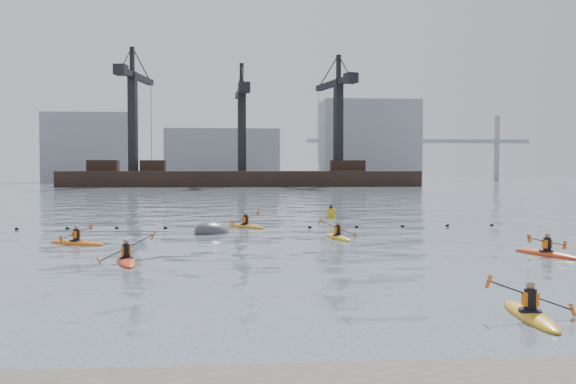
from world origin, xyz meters
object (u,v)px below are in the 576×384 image
at_px(kayaker_0, 126,260).
at_px(kayaker_1, 530,314).
at_px(kayaker_5, 246,226).
at_px(mooring_buoy, 213,233).
at_px(kayaker_3, 338,237).
at_px(nav_buoy, 331,213).
at_px(kayaker_2, 76,242).
at_px(kayaker_4, 547,253).

bearing_deg(kayaker_0, kayaker_1, -54.93).
bearing_deg(kayaker_5, mooring_buoy, -160.09).
xyz_separation_m(kayaker_3, kayaker_5, (-4.89, 6.51, 0.01)).
bearing_deg(mooring_buoy, nav_buoy, 49.86).
relative_size(kayaker_0, mooring_buoy, 1.36).
bearing_deg(mooring_buoy, kayaker_2, -144.61).
height_order(kayaker_2, nav_buoy, nav_buoy).
bearing_deg(mooring_buoy, kayaker_3, -25.09).
xyz_separation_m(kayaker_0, kayaker_3, (9.77, 7.56, -0.00)).
bearing_deg(kayaker_0, kayaker_5, 55.92).
distance_m(kayaker_0, mooring_buoy, 11.15).
height_order(kayaker_4, mooring_buoy, kayaker_4).
height_order(kayaker_3, mooring_buoy, kayaker_3).
relative_size(kayaker_4, mooring_buoy, 1.39).
xyz_separation_m(kayaker_1, kayaker_3, (-2.09, 17.52, -0.00)).
xyz_separation_m(kayaker_1, nav_buoy, (-0.47, 30.69, 0.26)).
bearing_deg(kayaker_1, nav_buoy, 95.93).
relative_size(kayaker_5, mooring_buoy, 1.22).
xyz_separation_m(kayaker_1, kayaker_5, (-6.97, 24.02, 0.00)).
bearing_deg(kayaker_0, mooring_buoy, 59.67).
distance_m(kayaker_1, nav_buoy, 30.70).
xyz_separation_m(kayaker_4, mooring_buoy, (-14.82, 10.21, -0.11)).
distance_m(kayaker_5, mooring_buoy, 3.84).
bearing_deg(kayaker_2, nav_buoy, -18.27).
height_order(mooring_buoy, nav_buoy, nav_buoy).
height_order(kayaker_3, nav_buoy, kayaker_3).
distance_m(kayaker_0, kayaker_2, 7.08).
xyz_separation_m(kayaker_0, kayaker_5, (4.89, 14.07, 0.00)).
relative_size(kayaker_2, kayaker_5, 1.06).
height_order(kayaker_5, nav_buoy, nav_buoy).
distance_m(kayaker_0, kayaker_3, 12.36).
bearing_deg(nav_buoy, kayaker_4, -72.44).
relative_size(kayaker_0, kayaker_5, 1.11).
bearing_deg(nav_buoy, kayaker_1, -89.11).
distance_m(kayaker_3, kayaker_5, 8.14).
bearing_deg(kayaker_5, nav_buoy, 5.77).
distance_m(kayaker_4, kayaker_5, 18.69).
relative_size(kayaker_0, kayaker_2, 1.05).
bearing_deg(kayaker_0, kayaker_4, -13.19).
distance_m(kayaker_5, nav_buoy, 9.32).
distance_m(kayaker_4, nav_buoy, 21.19).
distance_m(kayaker_3, nav_buoy, 13.28).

